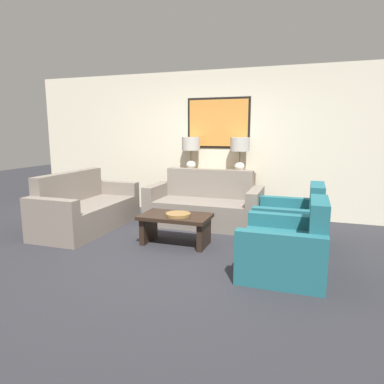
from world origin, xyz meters
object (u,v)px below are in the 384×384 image
decorative_bowl (178,215)px  armchair_near_back_wall (291,224)px  couch_by_back_wall (205,207)px  table_lamp_left (191,148)px  couch_by_side (86,210)px  console_table (214,194)px  coffee_table (176,223)px  armchair_near_camera (286,249)px  table_lamp_right (240,149)px

decorative_bowl → armchair_near_back_wall: bearing=22.3°
armchair_near_back_wall → couch_by_back_wall: bearing=158.3°
table_lamp_left → decorative_bowl: bearing=-76.5°
table_lamp_left → couch_by_side: 2.17m
couch_by_back_wall → couch_by_side: bearing=-154.0°
console_table → coffee_table: 1.75m
armchair_near_back_wall → armchair_near_camera: bearing=-90.0°
console_table → table_lamp_left: table_lamp_left is taller
table_lamp_right → couch_by_back_wall: bearing=-126.2°
console_table → coffee_table: size_ratio=1.51×
table_lamp_right → table_lamp_left: bearing=180.0°
console_table → armchair_near_back_wall: armchair_near_back_wall is taller
table_lamp_left → decorative_bowl: size_ratio=1.86×
console_table → armchair_near_camera: bearing=-57.9°
coffee_table → armchair_near_camera: 1.62m
couch_by_back_wall → armchair_near_camera: (1.44, -1.67, -0.02)m
coffee_table → couch_by_side: bearing=170.7°
armchair_near_back_wall → decorative_bowl: bearing=-157.7°
coffee_table → armchair_near_camera: (1.52, -0.55, -0.01)m
couch_by_side → coffee_table: (1.66, -0.27, -0.01)m
table_lamp_left → couch_by_side: (-1.29, -1.47, -0.95)m
console_table → table_lamp_right: (0.46, 0.00, 0.84)m
decorative_bowl → table_lamp_left: bearing=103.5°
table_lamp_right → console_table: bearing=180.0°
table_lamp_right → coffee_table: table_lamp_right is taller
table_lamp_right → decorative_bowl: (-0.48, -1.79, -0.81)m
console_table → couch_by_back_wall: 0.63m
coffee_table → armchair_near_back_wall: armchair_near_back_wall is taller
table_lamp_right → armchair_near_back_wall: size_ratio=0.66×
console_table → armchair_near_back_wall: size_ratio=1.52×
table_lamp_right → couch_by_side: size_ratio=0.34×
couch_by_side → armchair_near_back_wall: size_ratio=1.98×
armchair_near_back_wall → table_lamp_right: bearing=129.4°
table_lamp_right → armchair_near_camera: (0.98, -2.29, -0.97)m
table_lamp_left → couch_by_back_wall: size_ratio=0.34×
console_table → couch_by_back_wall: couch_by_back_wall is taller
console_table → decorative_bowl: console_table is taller
couch_by_back_wall → console_table: bearing=90.0°
couch_by_back_wall → decorative_bowl: (-0.03, -1.17, 0.13)m
table_lamp_right → armchair_near_back_wall: table_lamp_right is taller
console_table → couch_by_side: couch_by_side is taller
table_lamp_right → couch_by_back_wall: (-0.46, -0.62, -0.95)m
console_table → table_lamp_left: size_ratio=2.28×
couch_by_back_wall → armchair_near_camera: couch_by_back_wall is taller
couch_by_back_wall → couch_by_side: same height
armchair_near_back_wall → armchair_near_camera: (0.00, -1.10, 0.00)m
table_lamp_left → armchair_near_back_wall: size_ratio=0.66×
armchair_near_camera → table_lamp_right: bearing=113.2°
coffee_table → armchair_near_back_wall: (1.52, 0.55, -0.01)m
decorative_bowl → armchair_near_back_wall: 1.59m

